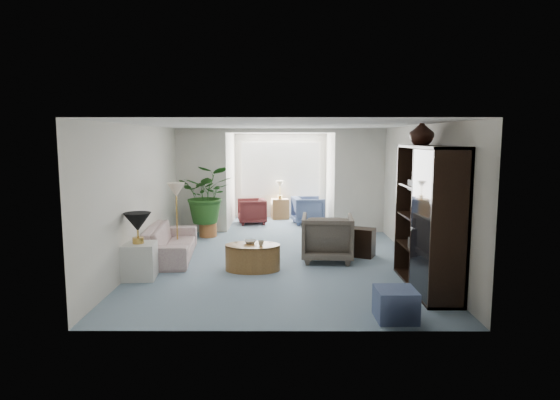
{
  "coord_description": "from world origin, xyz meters",
  "views": [
    {
      "loc": [
        0.03,
        -8.4,
        2.27
      ],
      "look_at": [
        0.0,
        0.6,
        1.1
      ],
      "focal_mm": 30.64,
      "sensor_mm": 36.0,
      "label": 1
    }
  ],
  "objects_px": {
    "sofa": "(170,242)",
    "side_table_dark": "(362,242)",
    "coffee_cup": "(261,243)",
    "plant_pot": "(208,230)",
    "end_table": "(139,261)",
    "wingback_chair": "(327,237)",
    "sunroom_table": "(280,209)",
    "ottoman": "(396,304)",
    "sunroom_chair_blue": "(308,210)",
    "framed_picture": "(421,171)",
    "table_lamp": "(137,222)",
    "coffee_table": "(253,257)",
    "entertainment_cabinet": "(428,218)",
    "cabinet_urn": "(422,132)",
    "sunroom_chair_maroon": "(252,211)",
    "floor_lamp": "(176,190)",
    "coffee_bowl": "(250,242)"
  },
  "relations": [
    {
      "from": "table_lamp",
      "to": "sunroom_table",
      "type": "height_order",
      "value": "table_lamp"
    },
    {
      "from": "side_table_dark",
      "to": "ottoman",
      "type": "height_order",
      "value": "side_table_dark"
    },
    {
      "from": "sofa",
      "to": "side_table_dark",
      "type": "xyz_separation_m",
      "value": [
        3.67,
        0.13,
        -0.03
      ]
    },
    {
      "from": "sunroom_chair_blue",
      "to": "sunroom_table",
      "type": "bearing_deg",
      "value": 35.87
    },
    {
      "from": "coffee_cup",
      "to": "wingback_chair",
      "type": "relative_size",
      "value": 0.1
    },
    {
      "from": "sunroom_chair_maroon",
      "to": "coffee_cup",
      "type": "bearing_deg",
      "value": -3.64
    },
    {
      "from": "end_table",
      "to": "floor_lamp",
      "type": "xyz_separation_m",
      "value": [
        0.22,
        1.88,
        0.96
      ]
    },
    {
      "from": "floor_lamp",
      "to": "sunroom_chair_blue",
      "type": "distance_m",
      "value": 4.31
    },
    {
      "from": "wingback_chair",
      "to": "sunroom_chair_blue",
      "type": "bearing_deg",
      "value": -83.3
    },
    {
      "from": "side_table_dark",
      "to": "coffee_table",
      "type": "bearing_deg",
      "value": -154.6
    },
    {
      "from": "coffee_table",
      "to": "sunroom_chair_maroon",
      "type": "xyz_separation_m",
      "value": [
        -0.3,
        4.53,
        0.11
      ]
    },
    {
      "from": "end_table",
      "to": "sunroom_chair_maroon",
      "type": "relative_size",
      "value": 0.79
    },
    {
      "from": "side_table_dark",
      "to": "sunroom_chair_blue",
      "type": "height_order",
      "value": "sunroom_chair_blue"
    },
    {
      "from": "coffee_cup",
      "to": "plant_pot",
      "type": "xyz_separation_m",
      "value": [
        -1.36,
        2.93,
        -0.34
      ]
    },
    {
      "from": "coffee_table",
      "to": "ottoman",
      "type": "bearing_deg",
      "value": -49.54
    },
    {
      "from": "end_table",
      "to": "coffee_table",
      "type": "distance_m",
      "value": 1.89
    },
    {
      "from": "cabinet_urn",
      "to": "entertainment_cabinet",
      "type": "bearing_deg",
      "value": -90.0
    },
    {
      "from": "coffee_table",
      "to": "coffee_bowl",
      "type": "xyz_separation_m",
      "value": [
        -0.05,
        0.1,
        0.25
      ]
    },
    {
      "from": "table_lamp",
      "to": "entertainment_cabinet",
      "type": "relative_size",
      "value": 0.2
    },
    {
      "from": "floor_lamp",
      "to": "wingback_chair",
      "type": "xyz_separation_m",
      "value": [
        2.95,
        -0.7,
        -0.82
      ]
    },
    {
      "from": "side_table_dark",
      "to": "plant_pot",
      "type": "height_order",
      "value": "side_table_dark"
    },
    {
      "from": "end_table",
      "to": "entertainment_cabinet",
      "type": "bearing_deg",
      "value": -6.0
    },
    {
      "from": "sofa",
      "to": "end_table",
      "type": "xyz_separation_m",
      "value": [
        -0.2,
        -1.35,
        -0.02
      ]
    },
    {
      "from": "table_lamp",
      "to": "plant_pot",
      "type": "xyz_separation_m",
      "value": [
        0.61,
        3.34,
        -0.77
      ]
    },
    {
      "from": "wingback_chair",
      "to": "sunroom_table",
      "type": "xyz_separation_m",
      "value": [
        -0.9,
        4.61,
        -0.15
      ]
    },
    {
      "from": "side_table_dark",
      "to": "coffee_cup",
      "type": "bearing_deg",
      "value": -150.54
    },
    {
      "from": "coffee_bowl",
      "to": "sunroom_chair_maroon",
      "type": "height_order",
      "value": "sunroom_chair_maroon"
    },
    {
      "from": "entertainment_cabinet",
      "to": "sunroom_chair_blue",
      "type": "height_order",
      "value": "entertainment_cabinet"
    },
    {
      "from": "framed_picture",
      "to": "wingback_chair",
      "type": "bearing_deg",
      "value": 165.16
    },
    {
      "from": "sunroom_chair_maroon",
      "to": "entertainment_cabinet",
      "type": "bearing_deg",
      "value": 19.39
    },
    {
      "from": "entertainment_cabinet",
      "to": "sunroom_chair_maroon",
      "type": "bearing_deg",
      "value": 118.53
    },
    {
      "from": "framed_picture",
      "to": "ottoman",
      "type": "height_order",
      "value": "framed_picture"
    },
    {
      "from": "side_table_dark",
      "to": "cabinet_urn",
      "type": "xyz_separation_m",
      "value": [
        0.65,
        -1.46,
        2.08
      ]
    },
    {
      "from": "floor_lamp",
      "to": "sunroom_table",
      "type": "xyz_separation_m",
      "value": [
        2.05,
        3.9,
        -0.96
      ]
    },
    {
      "from": "sunroom_table",
      "to": "sunroom_chair_blue",
      "type": "bearing_deg",
      "value": -45.0
    },
    {
      "from": "sofa",
      "to": "wingback_chair",
      "type": "height_order",
      "value": "wingback_chair"
    },
    {
      "from": "ottoman",
      "to": "sunroom_table",
      "type": "xyz_separation_m",
      "value": [
        -1.48,
        7.55,
        0.09
      ]
    },
    {
      "from": "coffee_table",
      "to": "coffee_cup",
      "type": "relative_size",
      "value": 9.57
    },
    {
      "from": "wingback_chair",
      "to": "framed_picture",
      "type": "bearing_deg",
      "value": 169.67
    },
    {
      "from": "coffee_table",
      "to": "sunroom_table",
      "type": "distance_m",
      "value": 5.3
    },
    {
      "from": "sunroom_chair_blue",
      "to": "sunroom_chair_maroon",
      "type": "height_order",
      "value": "sunroom_chair_blue"
    },
    {
      "from": "ottoman",
      "to": "sunroom_chair_blue",
      "type": "relative_size",
      "value": 0.62
    },
    {
      "from": "coffee_cup",
      "to": "plant_pot",
      "type": "height_order",
      "value": "coffee_cup"
    },
    {
      "from": "framed_picture",
      "to": "plant_pot",
      "type": "relative_size",
      "value": 1.25
    },
    {
      "from": "sofa",
      "to": "side_table_dark",
      "type": "relative_size",
      "value": 3.83
    },
    {
      "from": "framed_picture",
      "to": "sunroom_table",
      "type": "distance_m",
      "value": 5.78
    },
    {
      "from": "sofa",
      "to": "ottoman",
      "type": "xyz_separation_m",
      "value": [
        3.55,
        -3.11,
        -0.11
      ]
    },
    {
      "from": "coffee_bowl",
      "to": "coffee_cup",
      "type": "xyz_separation_m",
      "value": [
        0.2,
        -0.2,
        0.02
      ]
    },
    {
      "from": "sunroom_chair_blue",
      "to": "sunroom_chair_maroon",
      "type": "distance_m",
      "value": 1.5
    },
    {
      "from": "sunroom_table",
      "to": "plant_pot",
      "type": "bearing_deg",
      "value": -124.16
    }
  ]
}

